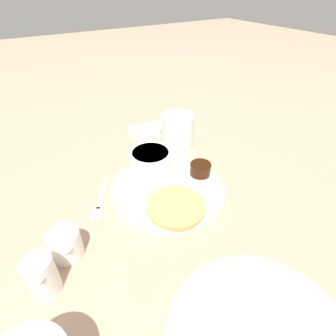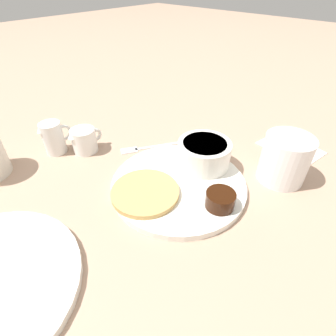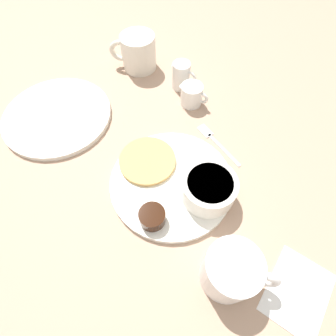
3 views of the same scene
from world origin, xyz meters
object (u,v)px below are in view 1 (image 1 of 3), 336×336
object	(u,v)px
coffee_mug	(177,130)
fork	(100,202)
creamer_pitcher_near	(66,243)
creamer_pitcher_far	(42,275)
bowl	(151,160)
plate	(168,189)

from	to	relation	value
coffee_mug	fork	world-z (taller)	coffee_mug
coffee_mug	creamer_pitcher_near	xyz separation A→B (m)	(-0.35, -0.19, -0.02)
creamer_pitcher_far	fork	xyz separation A→B (m)	(0.13, 0.13, -0.03)
creamer_pitcher_near	creamer_pitcher_far	xyz separation A→B (m)	(-0.04, -0.04, 0.01)
bowl	coffee_mug	size ratio (longest dim) A/B	0.87
creamer_pitcher_far	bowl	bearing A→B (deg)	31.24
bowl	fork	distance (m)	0.14
plate	coffee_mug	distance (m)	0.20
plate	bowl	size ratio (longest dim) A/B	2.41
plate	creamer_pitcher_near	bearing A→B (deg)	-168.63
bowl	fork	bearing A→B (deg)	-167.81
plate	bowl	xyz separation A→B (m)	(0.00, 0.07, 0.03)
creamer_pitcher_far	creamer_pitcher_near	bearing A→B (deg)	45.78
bowl	coffee_mug	distance (m)	0.14
creamer_pitcher_near	fork	world-z (taller)	creamer_pitcher_near
fork	plate	bearing A→B (deg)	-17.39
bowl	creamer_pitcher_far	size ratio (longest dim) A/B	1.43
creamer_pitcher_near	fork	xyz separation A→B (m)	(0.09, 0.09, -0.02)
plate	creamer_pitcher_far	xyz separation A→B (m)	(-0.27, -0.09, 0.03)
coffee_mug	creamer_pitcher_near	size ratio (longest dim) A/B	1.56
plate	creamer_pitcher_near	world-z (taller)	creamer_pitcher_near
coffee_mug	creamer_pitcher_far	distance (m)	0.46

